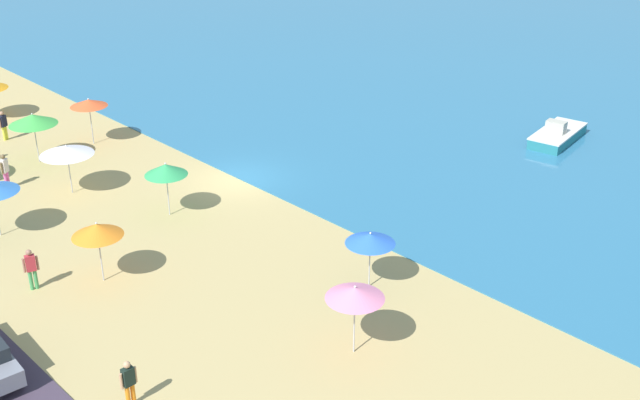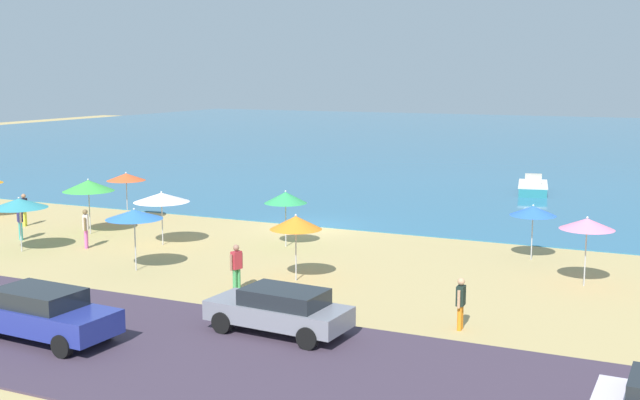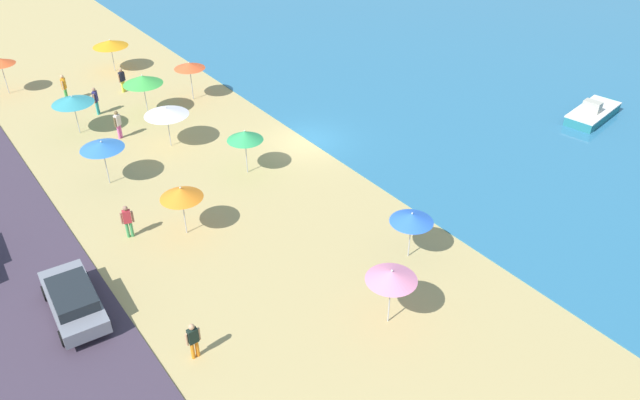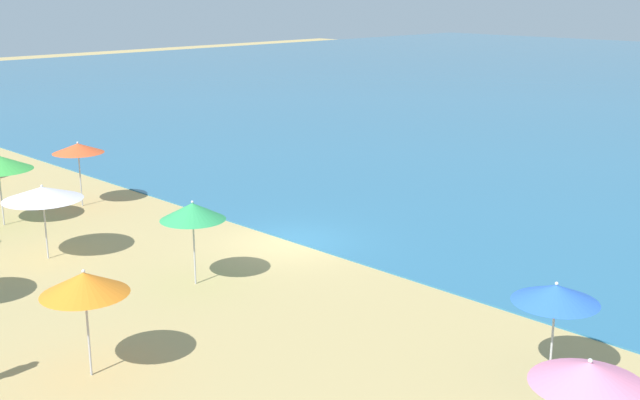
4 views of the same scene
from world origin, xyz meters
name	(u,v)px [view 1 (image 1 of 4)]	position (x,y,z in m)	size (l,w,h in m)	color
ground_plane	(240,180)	(0.00, 0.00, 0.00)	(160.00, 160.00, 0.00)	tan
beach_umbrella_1	(370,239)	(11.21, -2.67, 2.04)	(1.87, 1.87, 2.30)	#B2B2B7
beach_umbrella_3	(355,293)	(13.70, -6.05, 2.28)	(1.94, 1.94, 2.55)	#B2B2B7
beach_umbrella_6	(97,230)	(3.92, -9.71, 2.17)	(1.93, 1.93, 2.49)	#B2B2B7
beach_umbrella_7	(33,119)	(-8.88, -6.09, 2.32)	(2.42, 2.42, 2.66)	#B2B2B7
beach_umbrella_8	(166,170)	(0.90, -4.67, 2.19)	(1.89, 1.89, 2.51)	#B2B2B7
beach_umbrella_9	(89,103)	(-9.32, -2.73, 2.31)	(1.98, 1.98, 2.58)	#B2B2B7
beach_umbrella_10	(67,150)	(-4.25, -6.68, 2.14)	(2.48, 2.48, 2.42)	#B2B2B7
bather_0	(129,381)	(10.96, -12.81, 0.89)	(0.22, 0.57, 1.59)	orange
bather_2	(5,169)	(-6.88, -8.65, 0.97)	(0.38, 0.49, 1.72)	#E05FA9
bather_3	(4,124)	(-13.16, -5.95, 0.92)	(0.35, 0.53, 1.64)	yellow
bather_4	(31,267)	(2.69, -11.90, 0.93)	(0.32, 0.55, 1.67)	#419756
skiff_nearshore	(558,135)	(7.95, 15.82, 0.41)	(2.51, 4.90, 1.27)	teal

